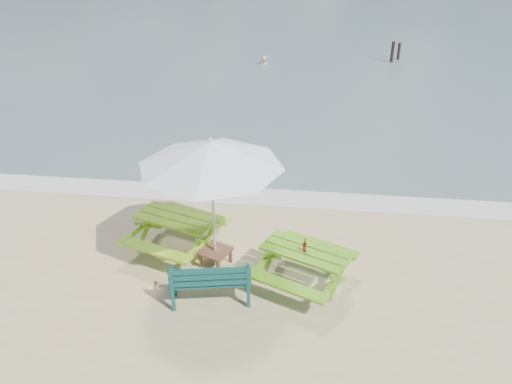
# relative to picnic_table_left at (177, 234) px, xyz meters

# --- Properties ---
(foam_strip) EXTENTS (22.00, 0.90, 0.01)m
(foam_strip) POSITION_rel_picnic_table_left_xyz_m (1.34, 2.48, -0.37)
(foam_strip) COLOR silver
(foam_strip) RESTS_ON ground
(picnic_table_left) EXTENTS (2.16, 2.28, 0.79)m
(picnic_table_left) POSITION_rel_picnic_table_left_xyz_m (0.00, 0.00, 0.00)
(picnic_table_left) COLOR #7FB61B
(picnic_table_left) RESTS_ON ground
(picnic_table_right) EXTENTS (2.15, 2.24, 0.76)m
(picnic_table_right) POSITION_rel_picnic_table_left_xyz_m (2.68, -0.81, -0.02)
(picnic_table_right) COLOR #599817
(picnic_table_right) RESTS_ON ground
(park_bench) EXTENTS (1.50, 0.75, 0.88)m
(park_bench) POSITION_rel_picnic_table_left_xyz_m (1.04, -1.54, -0.11)
(park_bench) COLOR #0E3D3B
(park_bench) RESTS_ON ground
(side_table) EXTENTS (0.72, 0.72, 0.35)m
(side_table) POSITION_rel_picnic_table_left_xyz_m (0.90, -0.45, -0.19)
(side_table) COLOR brown
(side_table) RESTS_ON ground
(patio_umbrella) EXTENTS (3.59, 3.59, 2.69)m
(patio_umbrella) POSITION_rel_picnic_table_left_xyz_m (0.90, -0.45, 2.07)
(patio_umbrella) COLOR silver
(patio_umbrella) RESTS_ON ground
(beer_bottle) EXTENTS (0.07, 0.07, 0.27)m
(beer_bottle) POSITION_rel_picnic_table_left_xyz_m (2.68, -0.85, 0.47)
(beer_bottle) COLOR brown
(beer_bottle) RESTS_ON picnic_table_right
(swimmer) EXTENTS (0.64, 0.43, 1.73)m
(swimmer) POSITION_rel_picnic_table_left_xyz_m (0.10, 16.08, -0.81)
(swimmer) COLOR tan
(swimmer) RESTS_ON ground
(mooring_pilings) EXTENTS (0.56, 0.76, 1.22)m
(mooring_pilings) POSITION_rel_picnic_table_left_xyz_m (6.58, 17.51, -0.01)
(mooring_pilings) COLOR black
(mooring_pilings) RESTS_ON ground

